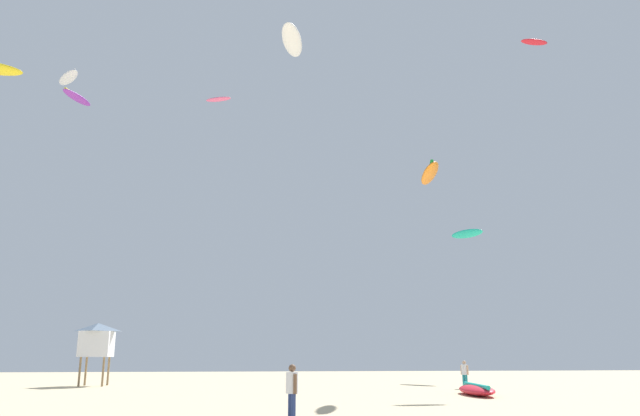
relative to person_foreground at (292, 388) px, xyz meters
name	(u,v)px	position (x,y,z in m)	size (l,w,h in m)	color
person_foreground	(292,388)	(0.00, 0.00, 0.00)	(0.40, 0.56, 1.79)	navy
person_midground	(465,372)	(11.87, 17.43, -0.06)	(0.38, 0.47, 1.69)	teal
kite_grounded_near	(476,390)	(10.37, 11.51, -0.76)	(1.87, 5.05, 0.61)	red
lifeguard_tower	(97,339)	(-11.85, 23.26, 2.01)	(2.30, 2.30, 4.15)	#8C704C
kite_aloft_0	(430,173)	(8.52, 11.92, 11.07)	(1.97, 4.10, 0.93)	orange
kite_aloft_1	(467,234)	(16.96, 29.39, 11.18)	(2.53, 3.29, 0.82)	#19B29E
kite_aloft_2	(77,98)	(-17.15, 30.81, 22.89)	(2.20, 3.78, 0.45)	purple
kite_aloft_3	(218,99)	(-4.36, 23.04, 19.92)	(2.10, 1.28, 0.27)	#E5598C
kite_aloft_4	(68,78)	(-19.25, 34.42, 26.42)	(3.23, 3.97, 0.53)	white
kite_aloft_6	(292,40)	(0.57, 12.16, 19.12)	(1.85, 4.15, 0.43)	white
kite_aloft_7	(534,42)	(21.29, 22.85, 26.19)	(2.40, 0.87, 0.43)	red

